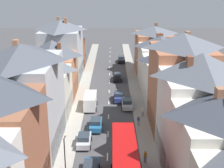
{
  "coord_description": "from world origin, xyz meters",
  "views": [
    {
      "loc": [
        0.56,
        -15.46,
        20.38
      ],
      "look_at": [
        0.32,
        39.5,
        2.33
      ],
      "focal_mm": 50.0,
      "sensor_mm": 36.0,
      "label": 1
    }
  ],
  "objects": [
    {
      "name": "pavement_right",
      "position": [
        5.1,
        38.0,
        0.07
      ],
      "size": [
        2.2,
        104.0,
        0.14
      ],
      "primitive_type": "cube",
      "color": "gray",
      "rests_on": "ground"
    },
    {
      "name": "double_decker_bus_lead",
      "position": [
        1.79,
        11.37,
        2.82
      ],
      "size": [
        2.74,
        10.8,
        5.3
      ],
      "color": "#B70F0F",
      "rests_on": "ground"
    },
    {
      "name": "street_lamp",
      "position": [
        -4.25,
        12.52,
        3.24
      ],
      "size": [
        0.2,
        1.12,
        5.5
      ],
      "color": "black",
      "rests_on": "ground"
    },
    {
      "name": "centre_line_dashes",
      "position": [
        0.0,
        36.0,
        0.01
      ],
      "size": [
        0.14,
        97.8,
        0.01
      ],
      "color": "silver",
      "rests_on": "ground"
    },
    {
      "name": "pedestrian_mid_right",
      "position": [
        4.46,
        16.49,
        1.03
      ],
      "size": [
        0.36,
        0.22,
        1.61
      ],
      "color": "gray",
      "rests_on": "pavement_right"
    },
    {
      "name": "pedestrian_far_left",
      "position": [
        4.44,
        26.36,
        1.03
      ],
      "size": [
        0.36,
        0.22,
        1.61
      ],
      "color": "gray",
      "rests_on": "pavement_right"
    },
    {
      "name": "pedestrian_far_right",
      "position": [
        5.39,
        29.75,
        1.03
      ],
      "size": [
        0.36,
        0.22,
        1.61
      ],
      "color": "gray",
      "rests_on": "pavement_right"
    },
    {
      "name": "terrace_row_right",
      "position": [
        10.18,
        22.8,
        5.89
      ],
      "size": [
        8.0,
        73.76,
        13.92
      ],
      "color": "brown",
      "rests_on": "ground"
    },
    {
      "name": "car_mid_white",
      "position": [
        1.8,
        49.3,
        0.81
      ],
      "size": [
        1.9,
        4.26,
        1.61
      ],
      "color": "black",
      "rests_on": "ground"
    },
    {
      "name": "car_mid_black",
      "position": [
        1.8,
        36.91,
        0.84
      ],
      "size": [
        1.9,
        4.0,
        1.68
      ],
      "color": "navy",
      "rests_on": "ground"
    },
    {
      "name": "delivery_van",
      "position": [
        -3.1,
        33.49,
        1.34
      ],
      "size": [
        2.2,
        5.2,
        2.41
      ],
      "color": "white",
      "rests_on": "ground"
    },
    {
      "name": "terrace_row_left",
      "position": [
        -10.19,
        23.3,
        6.18
      ],
      "size": [
        8.0,
        77.28,
        13.92
      ],
      "color": "silver",
      "rests_on": "ground"
    },
    {
      "name": "car_parked_right_a",
      "position": [
        -3.1,
        20.85,
        0.81
      ],
      "size": [
        1.9,
        3.88,
        1.61
      ],
      "color": "#B7BABF",
      "rests_on": "ground"
    },
    {
      "name": "car_near_blue",
      "position": [
        -1.8,
        25.58,
        0.83
      ],
      "size": [
        1.9,
        4.09,
        1.65
      ],
      "color": "#236093",
      "rests_on": "ground"
    },
    {
      "name": "car_parked_left_b",
      "position": [
        3.1,
        33.61,
        0.84
      ],
      "size": [
        1.9,
        4.36,
        1.67
      ],
      "color": "#B7BABF",
      "rests_on": "ground"
    },
    {
      "name": "pavement_left",
      "position": [
        -5.1,
        38.0,
        0.07
      ],
      "size": [
        2.2,
        104.0,
        0.14
      ],
      "primitive_type": "cube",
      "color": "gray",
      "rests_on": "ground"
    },
    {
      "name": "car_parked_left_a",
      "position": [
        3.1,
        65.15,
        0.85
      ],
      "size": [
        1.9,
        4.26,
        1.7
      ],
      "color": "black",
      "rests_on": "ground"
    }
  ]
}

